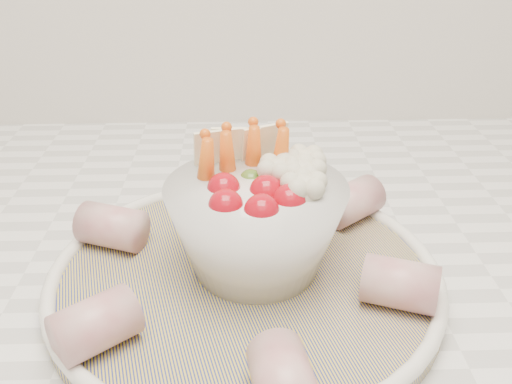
{
  "coord_description": "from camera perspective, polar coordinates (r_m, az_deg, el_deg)",
  "views": [
    {
      "loc": [
        -0.04,
        1.0,
        1.21
      ],
      "look_at": [
        -0.03,
        1.38,
        1.0
      ],
      "focal_mm": 40.0,
      "sensor_mm": 36.0,
      "label": 1
    }
  ],
  "objects": [
    {
      "name": "serving_platter",
      "position": [
        0.47,
        -1.1,
        -8.4
      ],
      "size": [
        0.38,
        0.38,
        0.02
      ],
      "color": "navy",
      "rests_on": "kitchen_counter"
    },
    {
      "name": "veggie_bowl",
      "position": [
        0.45,
        0.17,
        -2.84
      ],
      "size": [
        0.14,
        0.14,
        0.11
      ],
      "color": "silver",
      "rests_on": "serving_platter"
    },
    {
      "name": "cured_meat_rolls",
      "position": [
        0.46,
        -1.13,
        -6.13
      ],
      "size": [
        0.29,
        0.33,
        0.04
      ],
      "color": "#AB4E57",
      "rests_on": "serving_platter"
    }
  ]
}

